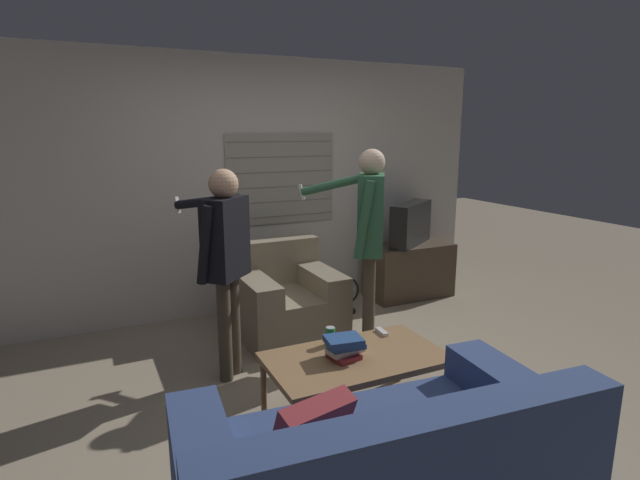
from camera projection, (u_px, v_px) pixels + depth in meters
ground_plane at (346, 395)px, 3.53m from camera, size 16.00×16.00×0.00m
wall_back at (254, 187)px, 5.05m from camera, size 5.20×0.08×2.55m
couch_blue at (383, 475)px, 2.27m from camera, size 1.88×1.07×0.78m
armchair_beige at (285, 300)px, 4.55m from camera, size 0.88×0.88×0.83m
coffee_table at (356, 361)px, 3.18m from camera, size 1.13×0.64×0.43m
tv_stand at (409, 270)px, 5.60m from camera, size 0.94×0.47×0.60m
tv at (411, 224)px, 5.49m from camera, size 0.74×0.59×0.46m
person_left_standing at (225, 250)px, 3.60m from camera, size 0.47×0.76×1.57m
person_right_standing at (369, 227)px, 4.01m from camera, size 0.61×0.76×1.69m
book_stack at (344, 346)px, 3.13m from camera, size 0.26×0.21×0.14m
soda_can at (330, 336)px, 3.32m from camera, size 0.07×0.07×0.13m
spare_remote at (382, 332)px, 3.52m from camera, size 0.05×0.13×0.02m
floor_fan at (346, 296)px, 5.11m from camera, size 0.29×0.20×0.37m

